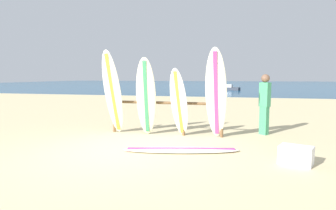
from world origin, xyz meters
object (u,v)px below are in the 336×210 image
(beachgoer_standing, at_px, (265,102))
(surfboard_leaning_center, at_px, (216,95))
(cooler_box, at_px, (296,155))
(surfboard_lying_on_sand, at_px, (181,150))
(surfboard_leaning_far_left, at_px, (113,93))
(small_boat_offshore, at_px, (228,88))
(surfboard_rack, at_px, (166,111))
(surfboard_leaning_left, at_px, (146,97))
(surfboard_leaning_center_left, at_px, (179,103))

(beachgoer_standing, bearing_deg, surfboard_leaning_center, -139.51)
(cooler_box, bearing_deg, surfboard_lying_on_sand, -168.11)
(surfboard_leaning_far_left, relative_size, small_boat_offshore, 0.83)
(surfboard_leaning_center, bearing_deg, surfboard_leaning_far_left, 179.54)
(small_boat_offshore, bearing_deg, surfboard_rack, -91.60)
(surfboard_leaning_far_left, bearing_deg, small_boat_offshore, 85.48)
(surfboard_leaning_left, distance_m, surfboard_lying_on_sand, 2.24)
(beachgoer_standing, bearing_deg, small_boat_offshore, 94.25)
(surfboard_rack, bearing_deg, surfboard_leaning_center_left, -32.97)
(surfboard_leaning_center_left, xyz_separation_m, surfboard_leaning_center, (1.03, -0.13, 0.25))
(surfboard_leaning_center, height_order, small_boat_offshore, surfboard_leaning_center)
(surfboard_leaning_far_left, relative_size, surfboard_lying_on_sand, 0.90)
(beachgoer_standing, relative_size, cooler_box, 2.95)
(surfboard_rack, height_order, cooler_box, surfboard_rack)
(small_boat_offshore, bearing_deg, surfboard_leaning_far_left, -94.52)
(surfboard_leaning_left, bearing_deg, surfboard_leaning_far_left, -174.08)
(surfboard_leaning_center_left, bearing_deg, small_boat_offshore, 89.36)
(surfboard_rack, bearing_deg, surfboard_leaning_left, -147.78)
(surfboard_leaning_left, relative_size, cooler_box, 3.74)
(surfboard_leaning_center_left, distance_m, beachgoer_standing, 2.55)
(surfboard_leaning_center_left, bearing_deg, cooler_box, -34.39)
(surfboard_lying_on_sand, distance_m, beachgoer_standing, 3.30)
(surfboard_leaning_center, bearing_deg, cooler_box, -45.60)
(surfboard_leaning_far_left, xyz_separation_m, cooler_box, (4.66, -1.75, -1.04))
(surfboard_leaning_far_left, bearing_deg, beachgoer_standing, 14.46)
(surfboard_rack, relative_size, cooler_box, 5.60)
(surfboard_leaning_left, height_order, surfboard_leaning_center, surfboard_leaning_center)
(surfboard_leaning_far_left, height_order, beachgoer_standing, surfboard_leaning_far_left)
(surfboard_leaning_center_left, height_order, small_boat_offshore, surfboard_leaning_center_left)
(surfboard_lying_on_sand, distance_m, cooler_box, 2.41)
(surfboard_lying_on_sand, bearing_deg, surfboard_leaning_left, 132.08)
(cooler_box, bearing_deg, surfboard_leaning_center_left, 167.12)
(surfboard_rack, xyz_separation_m, cooler_box, (3.19, -2.16, -0.51))
(surfboard_rack, distance_m, surfboard_leaning_left, 0.72)
(surfboard_lying_on_sand, height_order, beachgoer_standing, beachgoer_standing)
(beachgoer_standing, height_order, cooler_box, beachgoer_standing)
(beachgoer_standing, bearing_deg, surfboard_rack, -166.18)
(surfboard_leaning_far_left, bearing_deg, surfboard_leaning_center_left, 3.27)
(surfboard_leaning_center, bearing_deg, surfboard_leaning_center_left, 172.57)
(surfboard_leaning_center, relative_size, small_boat_offshore, 0.83)
(surfboard_leaning_center_left, xyz_separation_m, cooler_box, (2.72, -1.86, -0.79))
(surfboard_leaning_left, relative_size, beachgoer_standing, 1.26)
(beachgoer_standing, bearing_deg, surfboard_lying_on_sand, -129.11)
(surfboard_leaning_far_left, relative_size, surfboard_leaning_center, 1.00)
(surfboard_leaning_center, bearing_deg, beachgoer_standing, 40.49)
(surfboard_leaning_left, height_order, surfboard_leaning_center_left, surfboard_leaning_left)
(cooler_box, bearing_deg, surfboard_leaning_center, 155.92)
(surfboard_rack, distance_m, cooler_box, 3.89)
(surfboard_leaning_far_left, xyz_separation_m, surfboard_leaning_center, (2.96, -0.02, -0.00))
(surfboard_lying_on_sand, height_order, small_boat_offshore, small_boat_offshore)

